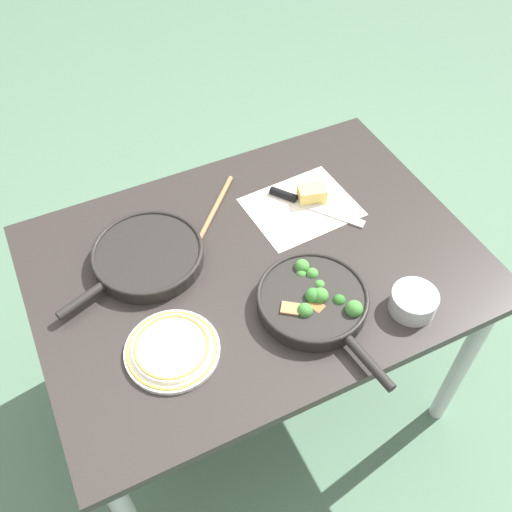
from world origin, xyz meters
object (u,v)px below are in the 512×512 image
at_px(skillet_broccoli, 314,300).
at_px(dinner_plate_stack, 172,349).
at_px(grater_knife, 303,202).
at_px(prep_bowl_steel, 413,302).
at_px(skillet_eggs, 147,256).
at_px(cheese_block, 312,194).
at_px(wooden_spoon, 203,232).

xyz_separation_m(skillet_broccoli, dinner_plate_stack, (0.37, -0.03, -0.01)).
distance_m(skillet_broccoli, grater_knife, 0.37).
height_order(dinner_plate_stack, prep_bowl_steel, prep_bowl_steel).
bearing_deg(skillet_broccoli, skillet_eggs, -142.11).
xyz_separation_m(grater_knife, dinner_plate_stack, (0.52, 0.31, 0.00)).
distance_m(skillet_eggs, grater_knife, 0.48).
bearing_deg(skillet_eggs, prep_bowl_steel, 121.16).
bearing_deg(prep_bowl_steel, cheese_block, -85.83).
height_order(skillet_broccoli, dinner_plate_stack, skillet_broccoli).
xyz_separation_m(skillet_eggs, cheese_block, (-0.51, -0.02, -0.00)).
bearing_deg(skillet_eggs, wooden_spoon, 169.32).
bearing_deg(dinner_plate_stack, cheese_block, -150.75).
relative_size(grater_knife, prep_bowl_steel, 2.16).
bearing_deg(skillet_broccoli, prep_bowl_steel, 55.83).
bearing_deg(skillet_broccoli, wooden_spoon, -163.48).
bearing_deg(prep_bowl_steel, dinner_plate_stack, -13.80).
height_order(wooden_spoon, grater_knife, grater_knife).
bearing_deg(prep_bowl_steel, grater_knife, -81.70).
bearing_deg(skillet_eggs, dinner_plate_stack, 61.97).
bearing_deg(wooden_spoon, grater_knife, 130.37).
distance_m(cheese_block, dinner_plate_stack, 0.64).
xyz_separation_m(wooden_spoon, prep_bowl_steel, (-0.38, 0.47, 0.02)).
relative_size(cheese_block, dinner_plate_stack, 0.40).
bearing_deg(grater_knife, prep_bowl_steel, -28.56).
bearing_deg(skillet_broccoli, grater_knife, 147.94).
xyz_separation_m(skillet_broccoli, prep_bowl_steel, (-0.22, 0.11, 0.00)).
relative_size(skillet_eggs, cheese_block, 4.53).
xyz_separation_m(skillet_broccoli, cheese_block, (-0.19, -0.34, -0.00)).
relative_size(skillet_eggs, wooden_spoon, 1.38).
height_order(skillet_broccoli, prep_bowl_steel, skillet_broccoli).
bearing_deg(skillet_broccoli, cheese_block, 143.94).
bearing_deg(cheese_block, prep_bowl_steel, 94.17).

